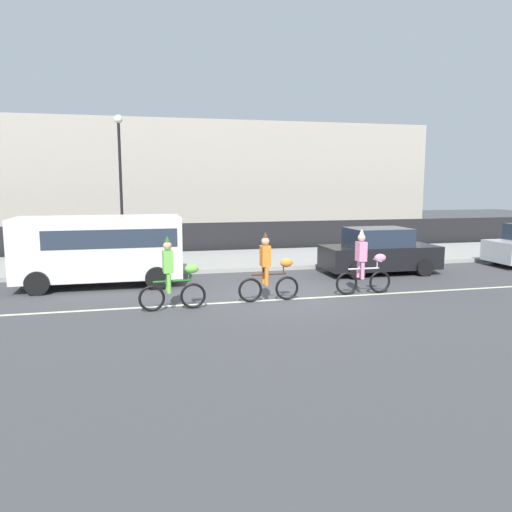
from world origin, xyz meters
name	(u,v)px	position (x,y,z in m)	size (l,w,h in m)	color
ground_plane	(279,296)	(0.00, 0.00, 0.00)	(80.00, 80.00, 0.00)	#424244
road_centre_line	(284,299)	(0.00, -0.50, 0.00)	(36.00, 0.14, 0.01)	beige
sidewalk_curb	(235,260)	(0.00, 6.50, 0.07)	(60.00, 5.00, 0.15)	#9E9B93
fence_line	(223,237)	(0.00, 9.40, 0.70)	(40.00, 0.08, 1.40)	black
building_backdrop	(187,181)	(-0.74, 18.00, 3.33)	(28.00, 8.00, 6.67)	#B2A899
parade_cyclist_lime	(173,278)	(-3.08, -0.93, 0.84)	(1.72, 0.50, 1.92)	black
parade_cyclist_orange	(269,271)	(-0.45, -0.57, 0.84)	(1.72, 0.50, 1.92)	black
parade_cyclist_pink	(364,266)	(2.48, -0.35, 0.84)	(1.72, 0.50, 1.92)	black
parked_van_white	(102,245)	(-5.01, 2.70, 1.28)	(5.00, 2.22, 2.18)	white
parked_car_black	(379,252)	(4.48, 2.62, 0.78)	(4.10, 1.92, 1.64)	black
street_lamp_post	(120,165)	(-4.51, 8.37, 3.99)	(0.36, 0.36, 5.86)	black
pedestrian_onlooker	(81,237)	(-6.17, 7.92, 1.01)	(0.32, 0.20, 1.62)	#33333D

